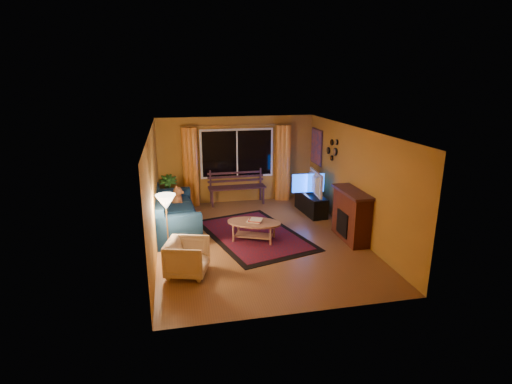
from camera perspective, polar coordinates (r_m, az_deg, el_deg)
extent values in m
cube|color=brown|center=(9.18, 0.39, -6.88)|extent=(4.50, 6.00, 0.02)
cube|color=white|center=(8.51, 0.42, 8.91)|extent=(4.50, 6.00, 0.02)
cube|color=#B47A2B|center=(11.64, -2.76, 4.62)|extent=(4.50, 0.02, 2.50)
cube|color=#B47A2B|center=(8.59, -14.50, -0.14)|extent=(0.02, 6.00, 2.50)
cube|color=#B47A2B|center=(9.49, 13.87, 1.45)|extent=(0.02, 6.00, 2.50)
cube|color=black|center=(11.54, -2.72, 5.53)|extent=(2.00, 0.02, 1.30)
cylinder|color=#BF8C3F|center=(11.37, -2.74, 9.45)|extent=(3.20, 0.03, 0.03)
cylinder|color=orange|center=(11.41, -9.36, 3.51)|extent=(0.36, 0.36, 2.24)
cylinder|color=orange|center=(11.83, 3.84, 4.14)|extent=(0.36, 0.36, 2.24)
cube|color=#371D25|center=(11.63, -2.72, -0.49)|extent=(1.66, 0.51, 0.50)
imported|color=#235B1E|center=(11.43, -12.43, 0.02)|extent=(0.54, 0.54, 0.94)
cube|color=#0F2745|center=(9.74, -11.53, -2.81)|extent=(1.15, 2.38, 0.94)
imported|color=beige|center=(7.64, -9.79, -8.97)|extent=(0.86, 0.89, 0.75)
cylinder|color=#BF8C3F|center=(8.24, -12.54, -4.97)|extent=(0.28, 0.28, 1.34)
cube|color=maroon|center=(9.43, -0.31, -6.09)|extent=(2.64, 3.42, 0.02)
cylinder|color=#A77159|center=(9.07, -0.30, -5.60)|extent=(1.62, 1.62, 0.45)
cube|color=black|center=(10.93, 7.86, -1.64)|extent=(0.54, 1.31, 0.53)
imported|color=black|center=(10.77, 7.97, 1.30)|extent=(0.23, 1.10, 0.63)
cube|color=maroon|center=(9.26, 13.45, -3.43)|extent=(0.40, 1.20, 1.10)
cube|color=#DF4F1F|center=(11.59, 8.63, 6.42)|extent=(0.04, 0.76, 0.96)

